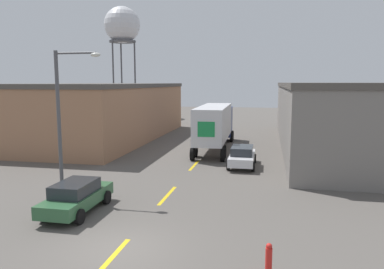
{
  "coord_description": "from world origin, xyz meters",
  "views": [
    {
      "loc": [
        5.19,
        -12.26,
        6.08
      ],
      "look_at": [
        0.2,
        12.45,
        2.56
      ],
      "focal_mm": 35.0,
      "sensor_mm": 36.0,
      "label": 1
    }
  ],
  "objects": [
    {
      "name": "warehouse_right",
      "position": [
        10.67,
        24.02,
        3.03
      ],
      "size": [
        8.47,
        29.41,
        6.05
      ],
      "color": "slate",
      "rests_on": "ground_plane"
    },
    {
      "name": "fire_hydrant",
      "position": [
        5.36,
        -0.64,
        0.48
      ],
      "size": [
        0.22,
        0.22,
        0.98
      ],
      "color": "red",
      "rests_on": "ground_plane"
    },
    {
      "name": "warehouse_left",
      "position": [
        -12.72,
        25.48,
        2.98
      ],
      "size": [
        12.57,
        25.31,
        5.95
      ],
      "color": "#9E7051",
      "rests_on": "ground_plane"
    },
    {
      "name": "parked_car_left_near",
      "position": [
        -3.48,
        3.29,
        0.78
      ],
      "size": [
        1.93,
        4.49,
        1.5
      ],
      "color": "#2D5B38",
      "rests_on": "ground_plane"
    },
    {
      "name": "parked_car_right_mid",
      "position": [
        3.48,
        14.6,
        0.78
      ],
      "size": [
        1.93,
        4.49,
        1.5
      ],
      "color": "silver",
      "rests_on": "ground_plane"
    },
    {
      "name": "ground_plane",
      "position": [
        0.0,
        0.0,
        0.0
      ],
      "size": [
        160.0,
        160.0,
        0.0
      ],
      "primitive_type": "plane",
      "color": "#56514C"
    },
    {
      "name": "semi_truck",
      "position": [
        0.57,
        21.4,
        2.41
      ],
      "size": [
        2.94,
        12.7,
        4.03
      ],
      "rotation": [
        0.0,
        0.0,
        0.03
      ],
      "color": "navy",
      "rests_on": "ground_plane"
    },
    {
      "name": "water_tower",
      "position": [
        -20.36,
        51.88,
        15.95
      ],
      "size": [
        6.31,
        6.31,
        19.29
      ],
      "color": "#47474C",
      "rests_on": "ground_plane"
    },
    {
      "name": "road_centerline",
      "position": [
        0.0,
        6.7,
        0.0
      ],
      "size": [
        0.2,
        18.5,
        0.01
      ],
      "color": "gold",
      "rests_on": "ground_plane"
    },
    {
      "name": "street_lamp",
      "position": [
        -5.53,
        6.02,
        4.52
      ],
      "size": [
        2.64,
        0.32,
        7.74
      ],
      "color": "#4C4C51",
      "rests_on": "ground_plane"
    }
  ]
}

